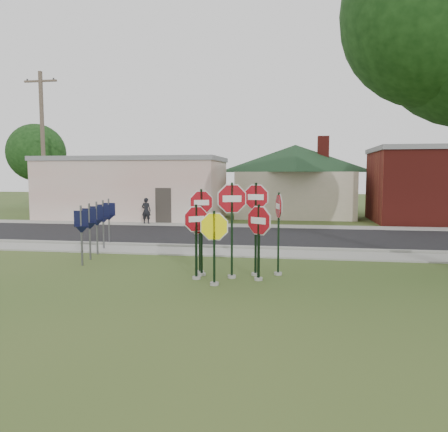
% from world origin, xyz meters
% --- Properties ---
extents(ground, '(120.00, 120.00, 0.00)m').
position_xyz_m(ground, '(0.00, 0.00, 0.00)').
color(ground, '#324E1D').
rests_on(ground, ground).
extents(sidewalk_near, '(60.00, 1.60, 0.06)m').
position_xyz_m(sidewalk_near, '(0.00, 5.50, 0.03)').
color(sidewalk_near, '#97968E').
rests_on(sidewalk_near, ground).
extents(road, '(60.00, 7.00, 0.04)m').
position_xyz_m(road, '(0.00, 10.00, 0.02)').
color(road, black).
rests_on(road, ground).
extents(sidewalk_far, '(60.00, 1.60, 0.06)m').
position_xyz_m(sidewalk_far, '(0.00, 14.30, 0.03)').
color(sidewalk_far, '#97968E').
rests_on(sidewalk_far, ground).
extents(curb, '(60.00, 0.20, 0.14)m').
position_xyz_m(curb, '(0.00, 6.50, 0.07)').
color(curb, '#97968E').
rests_on(curb, ground).
extents(stop_sign_center, '(1.14, 0.31, 2.90)m').
position_xyz_m(stop_sign_center, '(0.15, 1.54, 1.86)').
color(stop_sign_center, gray).
rests_on(stop_sign_center, ground).
extents(stop_sign_yellow, '(1.06, 0.24, 2.14)m').
position_xyz_m(stop_sign_yellow, '(-0.21, 0.63, 1.27)').
color(stop_sign_yellow, gray).
rests_on(stop_sign_yellow, ground).
extents(stop_sign_left, '(0.83, 0.63, 2.26)m').
position_xyz_m(stop_sign_left, '(-0.84, 1.24, 1.36)').
color(stop_sign_left, gray).
rests_on(stop_sign_left, ground).
extents(stop_sign_right, '(0.95, 0.68, 2.29)m').
position_xyz_m(stop_sign_right, '(0.94, 1.38, 1.40)').
color(stop_sign_right, gray).
rests_on(stop_sign_right, ground).
extents(stop_sign_back_right, '(1.03, 0.24, 2.87)m').
position_xyz_m(stop_sign_back_right, '(0.80, 1.96, 1.80)').
color(stop_sign_back_right, gray).
rests_on(stop_sign_back_right, ground).
extents(stop_sign_back_left, '(0.89, 0.46, 2.68)m').
position_xyz_m(stop_sign_back_left, '(-0.79, 1.70, 1.65)').
color(stop_sign_back_left, gray).
rests_on(stop_sign_back_left, ground).
extents(stop_sign_far_right, '(0.27, 0.99, 2.58)m').
position_xyz_m(stop_sign_far_right, '(1.47, 2.13, 1.59)').
color(stop_sign_far_right, gray).
rests_on(stop_sign_far_right, ground).
extents(stop_sign_far_left, '(0.83, 0.84, 2.20)m').
position_xyz_m(stop_sign_far_left, '(-0.89, 1.98, 1.33)').
color(stop_sign_far_left, gray).
rests_on(stop_sign_far_left, ground).
extents(route_sign_row, '(1.43, 4.63, 2.00)m').
position_xyz_m(route_sign_row, '(-5.40, 4.50, 1.22)').
color(route_sign_row, '#59595E').
rests_on(route_sign_row, ground).
extents(building_stucco, '(12.20, 6.20, 4.20)m').
position_xyz_m(building_stucco, '(-9.00, 18.00, 2.15)').
color(building_stucco, silver).
rests_on(building_stucco, ground).
extents(building_house, '(11.60, 11.60, 6.20)m').
position_xyz_m(building_house, '(2.00, 22.00, 3.65)').
color(building_house, beige).
rests_on(building_house, ground).
extents(utility_pole_near, '(2.20, 0.26, 9.50)m').
position_xyz_m(utility_pole_near, '(-14.00, 15.20, 4.97)').
color(utility_pole_near, brown).
rests_on(utility_pole_near, ground).
extents(bg_tree_left, '(4.90, 4.90, 7.35)m').
position_xyz_m(bg_tree_left, '(-20.00, 24.00, 4.88)').
color(bg_tree_left, '#2F2214').
rests_on(bg_tree_left, ground).
extents(pedestrian, '(0.58, 0.38, 1.56)m').
position_xyz_m(pedestrian, '(-6.89, 14.37, 0.84)').
color(pedestrian, black).
rests_on(pedestrian, sidewalk_far).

